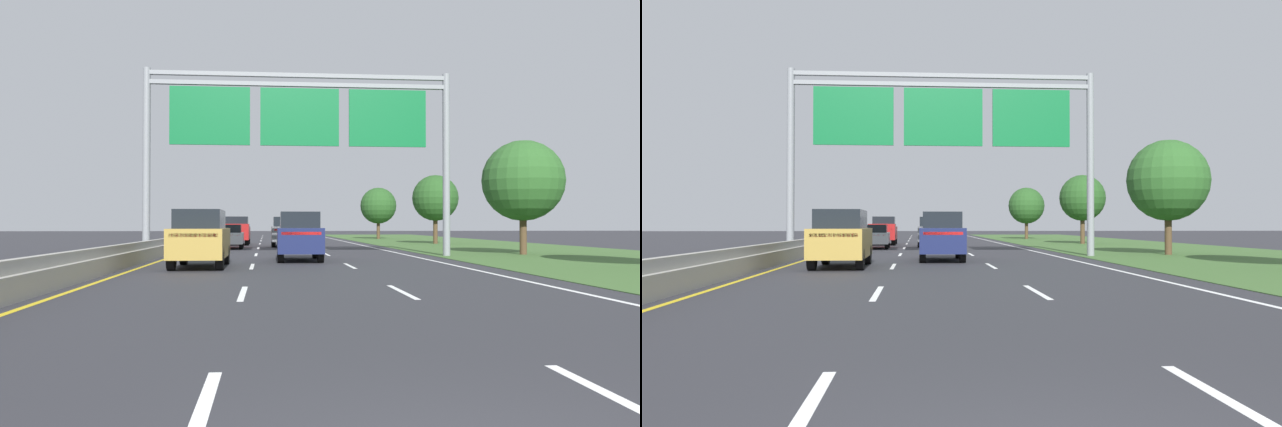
% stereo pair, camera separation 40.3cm
% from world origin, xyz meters
% --- Properties ---
extents(ground_plane, '(220.00, 220.00, 0.00)m').
position_xyz_m(ground_plane, '(0.00, 35.00, 0.00)').
color(ground_plane, '#2B2B30').
extents(lane_striping, '(11.96, 106.00, 0.01)m').
position_xyz_m(lane_striping, '(0.00, 34.54, 0.00)').
color(lane_striping, white).
rests_on(lane_striping, ground).
extents(grass_verge_right, '(14.00, 110.00, 0.02)m').
position_xyz_m(grass_verge_right, '(13.95, 35.00, 0.01)').
color(grass_verge_right, '#3D602D').
rests_on(grass_verge_right, ground).
extents(median_barrier_concrete, '(0.60, 110.00, 0.85)m').
position_xyz_m(median_barrier_concrete, '(-6.60, 35.00, 0.35)').
color(median_barrier_concrete, '#99968E').
rests_on(median_barrier_concrete, ground).
extents(overhead_sign_gantry, '(15.06, 0.42, 9.12)m').
position_xyz_m(overhead_sign_gantry, '(0.30, 26.16, 6.46)').
color(overhead_sign_gantry, gray).
rests_on(overhead_sign_gantry, ground).
extents(pickup_truck_red, '(2.02, 5.41, 2.20)m').
position_xyz_m(pickup_truck_red, '(-3.63, 44.51, 1.07)').
color(pickup_truck_red, maroon).
rests_on(pickup_truck_red, ground).
extents(car_gold_left_lane_suv, '(1.91, 4.70, 2.11)m').
position_xyz_m(car_gold_left_lane_suv, '(-3.73, 19.19, 1.10)').
color(car_gold_left_lane_suv, '#A38438').
rests_on(car_gold_left_lane_suv, ground).
extents(car_navy_centre_lane_suv, '(1.96, 4.72, 2.11)m').
position_xyz_m(car_navy_centre_lane_suv, '(0.11, 23.10, 1.10)').
color(car_navy_centre_lane_suv, '#161E47').
rests_on(car_navy_centre_lane_suv, ground).
extents(car_grey_centre_lane_suv, '(1.91, 4.70, 2.11)m').
position_xyz_m(car_grey_centre_lane_suv, '(0.00, 40.13, 1.10)').
color(car_grey_centre_lane_suv, slate).
rests_on(car_grey_centre_lane_suv, ground).
extents(car_silver_left_lane_sedan, '(1.90, 4.43, 1.57)m').
position_xyz_m(car_silver_left_lane_sedan, '(-3.75, 36.91, 0.82)').
color(car_silver_left_lane_sedan, '#B2B5BA').
rests_on(car_silver_left_lane_sedan, ground).
extents(roadside_tree_mid, '(4.21, 4.21, 5.97)m').
position_xyz_m(roadside_tree_mid, '(11.99, 27.12, 3.85)').
color(roadside_tree_mid, '#4C3823').
rests_on(roadside_tree_mid, ground).
extents(roadside_tree_far, '(3.73, 3.73, 5.60)m').
position_xyz_m(roadside_tree_far, '(12.37, 45.03, 3.72)').
color(roadside_tree_far, '#4C3823').
rests_on(roadside_tree_far, ground).
extents(roadside_tree_distant, '(3.91, 3.91, 5.58)m').
position_xyz_m(roadside_tree_distant, '(10.79, 61.91, 3.61)').
color(roadside_tree_distant, '#4C3823').
rests_on(roadside_tree_distant, ground).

